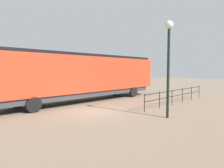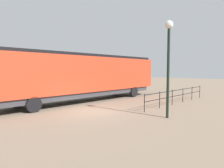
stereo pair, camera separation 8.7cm
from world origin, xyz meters
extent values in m
plane|color=#84705B|center=(0.00, 0.00, 0.00)|extent=(120.00, 120.00, 0.00)
cube|color=red|center=(-4.03, 2.65, 2.54)|extent=(3.12, 17.37, 3.08)
cube|color=black|center=(-4.03, 10.13, 2.08)|extent=(3.00, 2.40, 2.16)
cube|color=black|center=(-4.03, 2.65, 4.20)|extent=(2.81, 16.68, 0.24)
cube|color=#38383D|center=(-4.03, 2.65, 0.78)|extent=(2.81, 15.98, 0.45)
cylinder|color=black|center=(-5.44, 8.21, 0.55)|extent=(0.30, 1.10, 1.10)
cylinder|color=black|center=(-2.62, 8.21, 0.55)|extent=(0.30, 1.10, 1.10)
cylinder|color=black|center=(-5.44, -2.91, 0.55)|extent=(0.30, 1.10, 1.10)
cylinder|color=black|center=(-2.62, -2.91, 0.55)|extent=(0.30, 1.10, 1.10)
cylinder|color=black|center=(4.74, 2.04, 2.71)|extent=(0.16, 0.16, 5.43)
sphere|color=silver|center=(4.74, 2.04, 5.57)|extent=(0.49, 0.49, 0.49)
cube|color=black|center=(2.81, 7.39, 1.18)|extent=(0.04, 9.98, 0.04)
cube|color=black|center=(2.81, 7.39, 0.71)|extent=(0.04, 9.98, 0.04)
cylinder|color=black|center=(2.81, 2.40, 0.64)|extent=(0.05, 0.05, 1.28)
cylinder|color=black|center=(2.81, 4.40, 0.64)|extent=(0.05, 0.05, 1.28)
cylinder|color=black|center=(2.81, 6.39, 0.64)|extent=(0.05, 0.05, 1.28)
cylinder|color=black|center=(2.81, 8.39, 0.64)|extent=(0.05, 0.05, 1.28)
cylinder|color=black|center=(2.81, 10.39, 0.64)|extent=(0.05, 0.05, 1.28)
cylinder|color=black|center=(2.81, 12.38, 0.64)|extent=(0.05, 0.05, 1.28)
camera|label=1|loc=(10.64, -9.04, 2.91)|focal=32.27mm
camera|label=2|loc=(10.70, -8.98, 2.91)|focal=32.27mm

